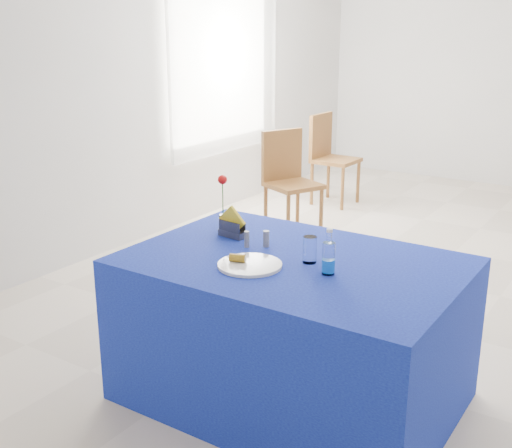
{
  "coord_description": "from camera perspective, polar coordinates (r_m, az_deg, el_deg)",
  "views": [
    {
      "loc": [
        1.41,
        -4.48,
        1.84
      ],
      "look_at": [
        -0.23,
        -1.99,
        0.92
      ],
      "focal_mm": 45.0,
      "sensor_mm": 36.0,
      "label": 1
    }
  ],
  "objects": [
    {
      "name": "drinking_glass",
      "position": [
        3.06,
        4.8,
        -2.29
      ],
      "size": [
        0.07,
        0.07,
        0.13
      ],
      "primitive_type": "cylinder",
      "color": "white",
      "rests_on": "blue_table"
    },
    {
      "name": "plate",
      "position": [
        3.02,
        -0.55,
        -3.66
      ],
      "size": [
        0.31,
        0.31,
        0.01
      ],
      "primitive_type": "cylinder",
      "color": "white",
      "rests_on": "blue_table"
    },
    {
      "name": "room_shell",
      "position": [
        4.7,
        16.41,
        15.34
      ],
      "size": [
        7.0,
        7.0,
        7.0
      ],
      "color": "silver",
      "rests_on": "ground"
    },
    {
      "name": "water_bottle",
      "position": [
        2.93,
        6.47,
        -3.13
      ],
      "size": [
        0.06,
        0.06,
        0.21
      ],
      "color": "white",
      "rests_on": "blue_table"
    },
    {
      "name": "napkin_holder",
      "position": [
        3.43,
        -2.12,
        -0.36
      ],
      "size": [
        0.16,
        0.08,
        0.17
      ],
      "color": "#3B3C41",
      "rests_on": "blue_table"
    },
    {
      "name": "window_pane",
      "position": [
        6.56,
        -3.11,
        14.56
      ],
      "size": [
        0.04,
        1.5,
        1.6
      ],
      "primitive_type": "cube",
      "color": "white",
      "rests_on": "room_shell"
    },
    {
      "name": "blue_table",
      "position": [
        3.27,
        3.22,
        -9.39
      ],
      "size": [
        1.6,
        1.1,
        0.76
      ],
      "color": "navy",
      "rests_on": "floor"
    },
    {
      "name": "rose_vase",
      "position": [
        3.58,
        -2.97,
        2.01
      ],
      "size": [
        0.05,
        0.05,
        0.3
      ],
      "color": "#29292E",
      "rests_on": "blue_table"
    },
    {
      "name": "chair_win_b",
      "position": [
        6.95,
        6.5,
        6.36
      ],
      "size": [
        0.44,
        0.44,
        0.96
      ],
      "rotation": [
        0.0,
        0.0,
        1.54
      ],
      "color": "brown",
      "rests_on": "floor"
    },
    {
      "name": "chair_win_a",
      "position": [
        5.86,
        2.88,
        4.37
      ],
      "size": [
        0.56,
        0.56,
        0.95
      ],
      "rotation": [
        0.0,
        0.0,
        1.14
      ],
      "color": "brown",
      "rests_on": "floor"
    },
    {
      "name": "pepper_shaker",
      "position": [
        3.28,
        0.9,
        -1.33
      ],
      "size": [
        0.03,
        0.03,
        0.08
      ],
      "primitive_type": "cylinder",
      "color": "slate",
      "rests_on": "blue_table"
    },
    {
      "name": "salt_shaker",
      "position": [
        3.27,
        -0.83,
        -1.37
      ],
      "size": [
        0.03,
        0.03,
        0.08
      ],
      "primitive_type": "cylinder",
      "color": "slate",
      "rests_on": "blue_table"
    },
    {
      "name": "banana_pieces",
      "position": [
        3.04,
        -1.62,
        -3.03
      ],
      "size": [
        0.09,
        0.06,
        0.04
      ],
      "color": "gold",
      "rests_on": "plate"
    },
    {
      "name": "curtain",
      "position": [
        6.52,
        -2.6,
        14.55
      ],
      "size": [
        0.04,
        1.75,
        1.85
      ],
      "primitive_type": "cube",
      "color": "white",
      "rests_on": "room_shell"
    },
    {
      "name": "floor",
      "position": [
        5.05,
        14.75,
        -4.86
      ],
      "size": [
        7.0,
        7.0,
        0.0
      ],
      "primitive_type": "plane",
      "color": "beige",
      "rests_on": "ground"
    }
  ]
}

